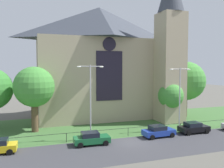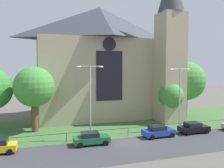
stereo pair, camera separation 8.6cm
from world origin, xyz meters
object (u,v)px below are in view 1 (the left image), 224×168
(tree_right_far, at_px, (186,81))
(streetlamp_near, at_px, (90,93))
(parked_car_green, at_px, (91,138))
(parked_car_black, at_px, (194,128))
(church_building, at_px, (104,61))
(tree_right_near, at_px, (171,96))
(parked_car_blue, at_px, (158,131))
(streetlamp_far, at_px, (180,92))
(tree_left_near, at_px, (34,87))

(tree_right_far, distance_m, streetlamp_near, 21.73)
(parked_car_green, height_order, parked_car_black, same)
(church_building, relative_size, tree_right_far, 2.57)
(church_building, bearing_deg, tree_right_far, -19.49)
(church_building, distance_m, tree_right_near, 13.53)
(church_building, xyz_separation_m, parked_car_green, (-6.19, -15.35, -9.53))
(parked_car_blue, distance_m, parked_car_black, 5.55)
(streetlamp_near, xyz_separation_m, streetlamp_far, (12.83, -0.00, -0.19))
(tree_right_near, relative_size, tree_left_near, 0.71)
(tree_right_far, height_order, streetlamp_far, tree_right_far)
(church_building, distance_m, parked_car_blue, 18.03)
(tree_right_near, bearing_deg, tree_left_near, 176.36)
(parked_car_green, height_order, parked_car_blue, same)
(tree_right_near, distance_m, parked_car_green, 16.78)
(tree_right_near, distance_m, parked_car_black, 7.36)
(tree_right_far, bearing_deg, tree_right_near, -146.47)
(tree_right_near, distance_m, streetlamp_near, 15.46)
(tree_right_far, relative_size, parked_car_green, 2.38)
(tree_right_far, height_order, parked_car_green, tree_right_far)
(tree_left_near, xyz_separation_m, parked_car_black, (20.80, -7.69, -5.53))
(parked_car_green, distance_m, parked_car_black, 14.61)
(streetlamp_far, bearing_deg, church_building, 117.19)
(church_building, relative_size, parked_car_black, 6.18)
(parked_car_black, bearing_deg, tree_left_near, 159.90)
(tree_left_near, height_order, streetlamp_far, tree_left_near)
(tree_right_far, xyz_separation_m, parked_car_black, (-5.69, -9.92, -5.84))
(tree_right_near, xyz_separation_m, tree_right_far, (5.39, 3.57, 2.14))
(streetlamp_near, bearing_deg, parked_car_black, -5.30)
(church_building, height_order, streetlamp_far, church_building)
(church_building, distance_m, streetlamp_near, 15.44)
(church_building, height_order, tree_right_near, church_building)
(tree_left_near, xyz_separation_m, streetlamp_far, (19.37, -6.37, -0.60))
(parked_car_blue, relative_size, parked_car_black, 1.01)
(streetlamp_near, bearing_deg, tree_left_near, 135.74)
(tree_right_near, bearing_deg, parked_car_black, -92.67)
(tree_left_near, height_order, parked_car_green, tree_left_near)
(parked_car_blue, bearing_deg, streetlamp_near, 168.32)
(streetlamp_near, relative_size, parked_car_black, 2.23)
(parked_car_green, bearing_deg, parked_car_blue, 4.16)
(tree_right_near, bearing_deg, streetlamp_far, -108.96)
(streetlamp_near, height_order, streetlamp_far, streetlamp_near)
(streetlamp_far, relative_size, parked_car_black, 2.15)
(tree_left_near, relative_size, streetlamp_near, 0.98)
(tree_right_far, relative_size, parked_car_blue, 2.37)
(tree_left_near, xyz_separation_m, parked_car_blue, (15.24, -7.82, -5.53))
(streetlamp_near, bearing_deg, tree_right_far, 23.33)
(tree_right_near, relative_size, parked_car_black, 1.56)
(tree_right_far, height_order, tree_left_near, tree_right_far)
(tree_right_far, xyz_separation_m, streetlamp_near, (-19.94, -8.60, -0.72))
(streetlamp_far, bearing_deg, tree_right_far, 50.39)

